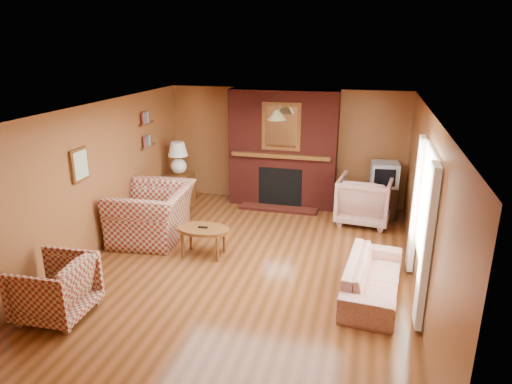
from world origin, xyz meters
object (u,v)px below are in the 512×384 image
(floral_sofa, at_px, (373,277))
(floral_armchair, at_px, (364,200))
(tv_stand, at_px, (382,201))
(coffee_table, at_px, (203,231))
(table_lamp, at_px, (178,156))
(fireplace, at_px, (283,150))
(plaid_armchair, at_px, (55,288))
(side_table, at_px, (180,189))
(crt_tv, at_px, (385,174))
(plaid_loveseat, at_px, (153,213))

(floral_sofa, relative_size, floral_armchair, 1.78)
(tv_stand, bearing_deg, coffee_table, -142.08)
(floral_sofa, bearing_deg, table_lamp, 60.50)
(fireplace, height_order, plaid_armchair, fireplace)
(side_table, bearing_deg, crt_tv, 4.74)
(side_table, bearing_deg, plaid_armchair, -87.98)
(plaid_loveseat, distance_m, floral_armchair, 3.92)
(floral_armchair, relative_size, coffee_table, 1.13)
(plaid_loveseat, height_order, table_lamp, table_lamp)
(floral_armchair, xyz_separation_m, table_lamp, (-3.81, 0.10, 0.59))
(floral_sofa, relative_size, table_lamp, 2.61)
(floral_armchair, bearing_deg, plaid_loveseat, 31.67)
(plaid_armchair, relative_size, coffee_table, 0.98)
(crt_tv, bearing_deg, plaid_loveseat, -151.64)
(floral_sofa, distance_m, side_table, 4.87)
(plaid_armchair, height_order, table_lamp, table_lamp)
(floral_armchair, xyz_separation_m, side_table, (-3.81, 0.10, -0.12))
(side_table, bearing_deg, table_lamp, 0.00)
(floral_sofa, bearing_deg, fireplace, 35.10)
(coffee_table, bearing_deg, side_table, 121.52)
(coffee_table, bearing_deg, floral_armchair, 40.17)
(fireplace, xyz_separation_m, tv_stand, (2.05, -0.18, -0.87))
(floral_sofa, distance_m, table_lamp, 4.93)
(fireplace, relative_size, plaid_armchair, 2.81)
(plaid_armchair, xyz_separation_m, side_table, (-0.15, 4.26, -0.06))
(floral_armchair, relative_size, side_table, 1.48)
(fireplace, distance_m, floral_armchair, 1.96)
(plaid_armchair, relative_size, tv_stand, 1.37)
(plaid_loveseat, height_order, coffee_table, plaid_loveseat)
(plaid_loveseat, xyz_separation_m, plaid_armchair, (-0.10, -2.50, -0.07))
(tv_stand, distance_m, crt_tv, 0.55)
(fireplace, xyz_separation_m, crt_tv, (2.05, -0.19, -0.32))
(tv_stand, relative_size, crt_tv, 1.14)
(plaid_armchair, xyz_separation_m, floral_sofa, (3.85, 1.49, -0.13))
(side_table, height_order, crt_tv, crt_tv)
(plaid_armchair, height_order, tv_stand, plaid_armchair)
(plaid_loveseat, xyz_separation_m, side_table, (-0.25, 1.76, -0.13))
(floral_sofa, height_order, side_table, side_table)
(table_lamp, height_order, tv_stand, table_lamp)
(floral_armchair, bearing_deg, floral_sofa, 100.84)
(coffee_table, bearing_deg, tv_stand, 42.06)
(plaid_armchair, distance_m, tv_stand, 6.11)
(floral_armchair, bearing_deg, side_table, 5.12)
(coffee_table, distance_m, tv_stand, 3.79)
(plaid_loveseat, relative_size, side_table, 2.13)
(plaid_armchair, distance_m, table_lamp, 4.32)
(table_lamp, bearing_deg, floral_armchair, -1.56)
(plaid_armchair, distance_m, crt_tv, 6.12)
(floral_armchair, bearing_deg, table_lamp, 5.12)
(floral_armchair, bearing_deg, fireplace, -13.83)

